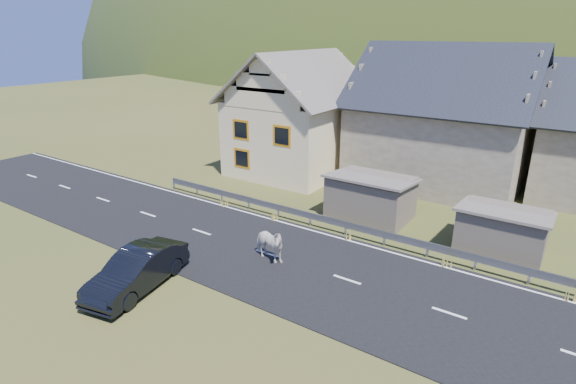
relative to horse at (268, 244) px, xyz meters
The scene contains 11 objects.
ground 3.67m from the horse, ahead, with size 160.00×160.00×0.00m, color #344219.
road 3.67m from the horse, ahead, with size 60.00×7.00×0.04m, color black.
lane_markings 3.66m from the horse, ahead, with size 60.00×6.60×0.01m, color silver.
guardrail 5.46m from the horse, 49.30° to the left, with size 28.10×0.09×0.75m.
shed_left 7.13m from the horse, 77.38° to the left, with size 4.30×3.30×2.40m, color #66594E.
shed_right 10.32m from the horse, 38.69° to the left, with size 3.80×2.90×2.20m, color #66594E.
house_cream 14.46m from the horse, 117.38° to the left, with size 7.80×9.80×8.30m.
house_stone_a 16.12m from the horse, 80.61° to the left, with size 10.80×9.80×8.90m.
conifer_patch 121.96m from the horse, 114.97° to the left, with size 76.00×50.00×28.00m, color black.
horse is the anchor object (origin of this frame).
car 5.38m from the horse, 122.29° to the right, with size 1.60×4.58×1.51m, color black.
Camera 1 is at (6.84, -14.23, 9.38)m, focal length 28.00 mm.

